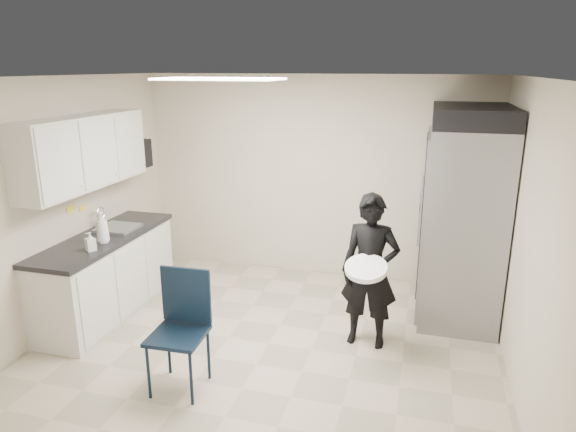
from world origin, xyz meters
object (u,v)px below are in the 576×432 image
(lower_counter, at_px, (107,276))
(man_tuxedo, at_px, (370,271))
(folding_chair, at_px, (178,336))
(commercial_fridge, at_px, (463,222))

(lower_counter, relative_size, man_tuxedo, 1.23)
(lower_counter, bearing_deg, folding_chair, -37.67)
(folding_chair, height_order, man_tuxedo, man_tuxedo)
(man_tuxedo, bearing_deg, folding_chair, -137.79)
(folding_chair, bearing_deg, lower_counter, 140.19)
(folding_chair, xyz_separation_m, man_tuxedo, (1.47, 1.20, 0.27))
(commercial_fridge, distance_m, folding_chair, 3.25)
(commercial_fridge, bearing_deg, folding_chair, -137.09)
(commercial_fridge, height_order, man_tuxedo, commercial_fridge)
(commercial_fridge, height_order, folding_chair, commercial_fridge)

